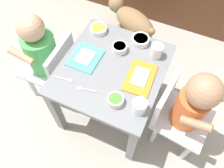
{
  "coord_description": "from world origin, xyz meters",
  "views": [
    {
      "loc": [
        0.29,
        -0.64,
        1.4
      ],
      "look_at": [
        0.0,
        0.0,
        0.29
      ],
      "focal_mm": 36.27,
      "sensor_mm": 36.0,
      "label": 1
    }
  ],
  "objects_px": {
    "dog": "(132,20)",
    "water_cup_left": "(139,107)",
    "spoon_by_right_tray": "(66,79)",
    "cereal_bowl_right_side": "(120,48)",
    "water_cup_right": "(156,51)",
    "cereal_bowl_left_side": "(140,40)",
    "food_tray_left": "(86,57)",
    "veggie_bowl_near": "(115,100)",
    "dining_table": "(112,76)",
    "spoon_by_left_tray": "(85,89)",
    "veggie_bowl_far": "(99,29)",
    "food_tray_right": "(140,77)",
    "seated_child_left": "(42,51)",
    "seated_child_right": "(190,106)"
  },
  "relations": [
    {
      "from": "dog",
      "to": "water_cup_left",
      "type": "relative_size",
      "value": 6.85
    },
    {
      "from": "veggie_bowl_far",
      "to": "cereal_bowl_left_side",
      "type": "bearing_deg",
      "value": 3.96
    },
    {
      "from": "veggie_bowl_far",
      "to": "cereal_bowl_right_side",
      "type": "bearing_deg",
      "value": -26.16
    },
    {
      "from": "spoon_by_left_tray",
      "to": "spoon_by_right_tray",
      "type": "relative_size",
      "value": 1.0
    },
    {
      "from": "water_cup_right",
      "to": "veggie_bowl_near",
      "type": "relative_size",
      "value": 0.96
    },
    {
      "from": "seated_child_right",
      "to": "spoon_by_right_tray",
      "type": "height_order",
      "value": "seated_child_right"
    },
    {
      "from": "food_tray_right",
      "to": "seated_child_right",
      "type": "bearing_deg",
      "value": -4.97
    },
    {
      "from": "seated_child_left",
      "to": "veggie_bowl_near",
      "type": "relative_size",
      "value": 8.3
    },
    {
      "from": "food_tray_right",
      "to": "veggie_bowl_far",
      "type": "height_order",
      "value": "veggie_bowl_far"
    },
    {
      "from": "food_tray_right",
      "to": "veggie_bowl_far",
      "type": "distance_m",
      "value": 0.39
    },
    {
      "from": "dining_table",
      "to": "dog",
      "type": "xyz_separation_m",
      "value": [
        -0.13,
        0.66,
        -0.18
      ]
    },
    {
      "from": "dining_table",
      "to": "food_tray_left",
      "type": "bearing_deg",
      "value": 179.6
    },
    {
      "from": "dining_table",
      "to": "cereal_bowl_right_side",
      "type": "relative_size",
      "value": 6.93
    },
    {
      "from": "dining_table",
      "to": "spoon_by_left_tray",
      "type": "relative_size",
      "value": 5.76
    },
    {
      "from": "water_cup_left",
      "to": "spoon_by_right_tray",
      "type": "bearing_deg",
      "value": 179.33
    },
    {
      "from": "veggie_bowl_near",
      "to": "water_cup_right",
      "type": "bearing_deg",
      "value": 76.95
    },
    {
      "from": "water_cup_right",
      "to": "cereal_bowl_right_side",
      "type": "xyz_separation_m",
      "value": [
        -0.19,
        -0.05,
        -0.01
      ]
    },
    {
      "from": "food_tray_left",
      "to": "dining_table",
      "type": "bearing_deg",
      "value": -0.4
    },
    {
      "from": "water_cup_right",
      "to": "cereal_bowl_left_side",
      "type": "height_order",
      "value": "water_cup_right"
    },
    {
      "from": "water_cup_left",
      "to": "water_cup_right",
      "type": "bearing_deg",
      "value": 95.59
    },
    {
      "from": "seated_child_right",
      "to": "food_tray_left",
      "type": "bearing_deg",
      "value": 177.68
    },
    {
      "from": "water_cup_right",
      "to": "cereal_bowl_left_side",
      "type": "distance_m",
      "value": 0.12
    },
    {
      "from": "food_tray_right",
      "to": "cereal_bowl_right_side",
      "type": "relative_size",
      "value": 2.54
    },
    {
      "from": "veggie_bowl_near",
      "to": "spoon_by_right_tray",
      "type": "distance_m",
      "value": 0.28
    },
    {
      "from": "dining_table",
      "to": "dog",
      "type": "distance_m",
      "value": 0.69
    },
    {
      "from": "spoon_by_right_tray",
      "to": "cereal_bowl_right_side",
      "type": "bearing_deg",
      "value": 59.97
    },
    {
      "from": "food_tray_right",
      "to": "cereal_bowl_left_side",
      "type": "bearing_deg",
      "value": 110.73
    },
    {
      "from": "veggie_bowl_far",
      "to": "spoon_by_left_tray",
      "type": "relative_size",
      "value": 0.96
    },
    {
      "from": "water_cup_right",
      "to": "veggie_bowl_near",
      "type": "distance_m",
      "value": 0.36
    },
    {
      "from": "food_tray_left",
      "to": "cereal_bowl_left_side",
      "type": "distance_m",
      "value": 0.32
    },
    {
      "from": "cereal_bowl_right_side",
      "to": "spoon_by_left_tray",
      "type": "height_order",
      "value": "cereal_bowl_right_side"
    },
    {
      "from": "cereal_bowl_left_side",
      "to": "veggie_bowl_near",
      "type": "distance_m",
      "value": 0.4
    },
    {
      "from": "spoon_by_right_tray",
      "to": "food_tray_left",
      "type": "bearing_deg",
      "value": 81.68
    },
    {
      "from": "food_tray_right",
      "to": "spoon_by_left_tray",
      "type": "bearing_deg",
      "value": -141.47
    },
    {
      "from": "seated_child_right",
      "to": "cereal_bowl_right_side",
      "type": "height_order",
      "value": "seated_child_right"
    },
    {
      "from": "seated_child_left",
      "to": "dog",
      "type": "relative_size",
      "value": 1.39
    },
    {
      "from": "seated_child_right",
      "to": "dog",
      "type": "xyz_separation_m",
      "value": [
        -0.56,
        0.68,
        -0.22
      ]
    },
    {
      "from": "seated_child_left",
      "to": "spoon_by_right_tray",
      "type": "xyz_separation_m",
      "value": [
        0.25,
        -0.14,
        0.05
      ]
    },
    {
      "from": "food_tray_right",
      "to": "spoon_by_right_tray",
      "type": "bearing_deg",
      "value": -153.88
    },
    {
      "from": "seated_child_right",
      "to": "spoon_by_right_tray",
      "type": "xyz_separation_m",
      "value": [
        -0.61,
        -0.14,
        0.05
      ]
    },
    {
      "from": "dining_table",
      "to": "veggie_bowl_far",
      "type": "bearing_deg",
      "value": 130.91
    },
    {
      "from": "food_tray_left",
      "to": "food_tray_right",
      "type": "height_order",
      "value": "same"
    },
    {
      "from": "veggie_bowl_near",
      "to": "spoon_by_right_tray",
      "type": "xyz_separation_m",
      "value": [
        -0.28,
        0.01,
        -0.02
      ]
    },
    {
      "from": "seated_child_left",
      "to": "veggie_bowl_far",
      "type": "height_order",
      "value": "seated_child_left"
    },
    {
      "from": "veggie_bowl_far",
      "to": "food_tray_right",
      "type": "bearing_deg",
      "value": -31.69
    },
    {
      "from": "food_tray_left",
      "to": "cereal_bowl_right_side",
      "type": "xyz_separation_m",
      "value": [
        0.14,
        0.12,
        0.01
      ]
    },
    {
      "from": "dining_table",
      "to": "seated_child_right",
      "type": "height_order",
      "value": "seated_child_right"
    },
    {
      "from": "seated_child_right",
      "to": "cereal_bowl_right_side",
      "type": "bearing_deg",
      "value": 161.34
    },
    {
      "from": "seated_child_right",
      "to": "veggie_bowl_far",
      "type": "distance_m",
      "value": 0.65
    },
    {
      "from": "spoon_by_left_tray",
      "to": "cereal_bowl_right_side",
      "type": "bearing_deg",
      "value": 79.79
    }
  ]
}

